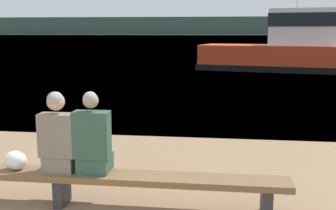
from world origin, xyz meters
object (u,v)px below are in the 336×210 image
Objects in this scene: bench_main at (62,178)px; person_left at (58,137)px; shopping_bag at (15,160)px; person_right at (93,140)px; tugboat_red at (295,52)px.

person_left reaches higher than bench_main.
bench_main is 19.52× the size of shopping_bag.
person_left is at bearing 153.25° from bench_main.
person_right is at bearing 1.52° from bench_main.
bench_main is 0.64m from shopping_bag.
person_right is at bearing 0.17° from person_left.
person_right is 3.55× the size of shopping_bag.
person_left is at bearing 175.12° from tugboat_red.
bench_main is 0.55× the size of tugboat_red.
tugboat_red is (5.86, 18.65, 0.68)m from bench_main.
shopping_bag is at bearing -179.04° from person_left.
bench_main is at bearing -0.01° from shopping_bag.
person_right is at bearing 176.37° from tugboat_red.
shopping_bag is (-0.59, -0.01, -0.32)m from person_left.
tugboat_red is at bearing 72.49° from person_left.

